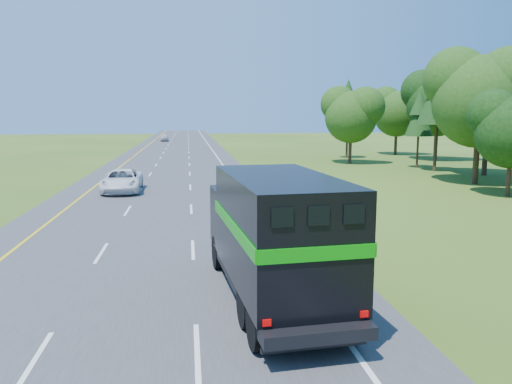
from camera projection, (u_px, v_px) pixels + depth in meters
road at (171, 171)px, 49.67m from camera, size 15.00×260.00×0.04m
lane_markings at (171, 170)px, 49.66m from camera, size 11.15×260.00×0.01m
horse_truck at (274, 233)px, 14.60m from camera, size 3.36×8.86×3.84m
white_suv at (122, 181)px, 35.89m from camera, size 2.77×5.81×1.60m
far_car at (164, 138)px, 104.31m from camera, size 1.88×4.36×1.47m
delineator at (346, 219)px, 23.97m from camera, size 0.09×0.05×1.08m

